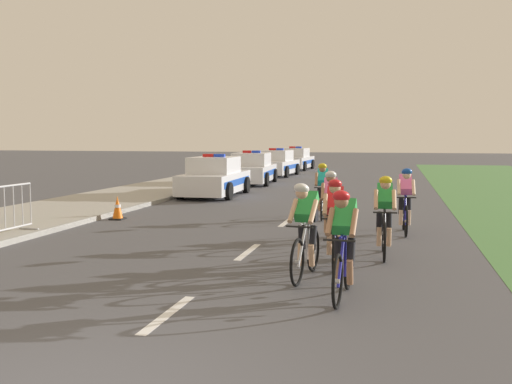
{
  "coord_description": "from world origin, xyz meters",
  "views": [
    {
      "loc": [
        2.73,
        -3.96,
        2.21
      ],
      "look_at": [
        -0.02,
        7.27,
        1.1
      ],
      "focal_mm": 39.9,
      "sensor_mm": 36.0,
      "label": 1
    }
  ],
  "objects": [
    {
      "name": "cyclist_lead",
      "position": [
        2.07,
        3.75,
        0.79
      ],
      "size": [
        0.43,
        1.72,
        1.56
      ],
      "color": "black",
      "rests_on": "ground"
    },
    {
      "name": "sidewalk_slab",
      "position": [
        -6.85,
        14.0,
        0.06
      ],
      "size": [
        3.82,
        60.0,
        0.12
      ],
      "primitive_type": "cube",
      "color": "#A3A099",
      "rests_on": "ground"
    },
    {
      "name": "police_car_furthest",
      "position": [
        -3.89,
        34.6,
        0.68
      ],
      "size": [
        2.17,
        4.48,
        1.59
      ],
      "color": "silver",
      "rests_on": "ground"
    },
    {
      "name": "police_car_third",
      "position": [
        -3.89,
        28.11,
        0.68
      ],
      "size": [
        2.16,
        4.48,
        1.59
      ],
      "color": "silver",
      "rests_on": "ground"
    },
    {
      "name": "police_car_second",
      "position": [
        -3.89,
        22.28,
        0.68
      ],
      "size": [
        2.22,
        4.51,
        1.59
      ],
      "color": "silver",
      "rests_on": "ground"
    },
    {
      "name": "kerb_edge",
      "position": [
        -5.02,
        14.0,
        0.07
      ],
      "size": [
        0.16,
        60.0,
        0.13
      ],
      "primitive_type": "cube",
      "color": "#9E9E99",
      "rests_on": "ground"
    },
    {
      "name": "cyclist_seventh",
      "position": [
        0.83,
        11.42,
        0.79
      ],
      "size": [
        0.44,
        1.72,
        1.56
      ],
      "color": "black",
      "rests_on": "ground"
    },
    {
      "name": "cyclist_fourth",
      "position": [
        2.57,
        6.7,
        0.79
      ],
      "size": [
        0.42,
        1.72,
        1.56
      ],
      "color": "black",
      "rests_on": "ground"
    },
    {
      "name": "traffic_cone_near",
      "position": [
        -4.52,
        9.94,
        0.31
      ],
      "size": [
        0.36,
        0.36,
        0.64
      ],
      "color": "black",
      "rests_on": "ground"
    },
    {
      "name": "cyclist_fifth",
      "position": [
        1.43,
        7.97,
        0.79
      ],
      "size": [
        0.45,
        1.72,
        1.56
      ],
      "color": "black",
      "rests_on": "ground"
    },
    {
      "name": "cyclist_sixth",
      "position": [
        2.99,
        9.41,
        0.79
      ],
      "size": [
        0.42,
        1.72,
        1.56
      ],
      "color": "black",
      "rests_on": "ground"
    },
    {
      "name": "lane_markings_centre",
      "position": [
        0.0,
        6.54,
        0.0
      ],
      "size": [
        0.14,
        17.6,
        0.01
      ],
      "color": "white",
      "rests_on": "ground"
    },
    {
      "name": "police_car_nearest",
      "position": [
        -3.89,
        16.52,
        0.68
      ],
      "size": [
        2.09,
        4.44,
        1.59
      ],
      "color": "silver",
      "rests_on": "ground"
    },
    {
      "name": "cyclist_second",
      "position": [
        1.4,
        4.74,
        0.79
      ],
      "size": [
        0.45,
        1.72,
        1.56
      ],
      "color": "black",
      "rests_on": "ground"
    },
    {
      "name": "cyclist_third",
      "position": [
        1.76,
        5.69,
        0.79
      ],
      "size": [
        0.44,
        1.72,
        1.56
      ],
      "color": "black",
      "rests_on": "ground"
    }
  ]
}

